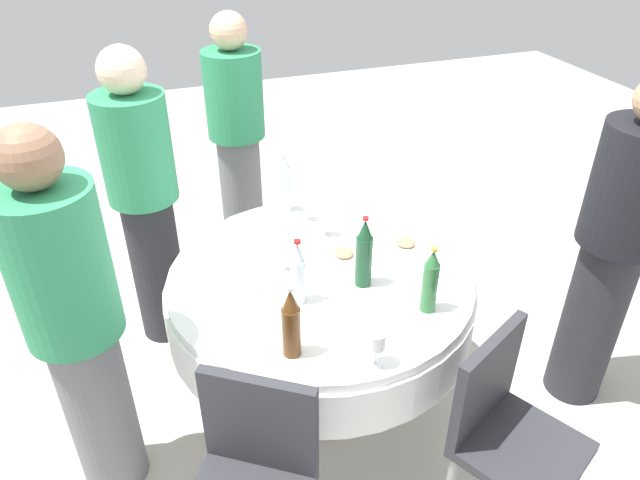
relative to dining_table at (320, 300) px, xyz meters
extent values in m
plane|color=#B7B2A8|center=(0.00, 0.00, -0.59)|extent=(10.00, 10.00, 0.00)
cylinder|color=white|center=(0.00, 0.00, 0.13)|extent=(1.32, 1.32, 0.04)
cylinder|color=white|center=(0.00, 0.00, 0.00)|extent=(1.35, 1.35, 0.22)
cylinder|color=slate|center=(0.00, 0.00, -0.35)|extent=(0.14, 0.14, 0.48)
cylinder|color=slate|center=(0.00, 0.00, -0.58)|extent=(0.56, 0.56, 0.03)
cylinder|color=#2D6B38|center=(0.37, 0.32, 0.26)|extent=(0.06, 0.06, 0.21)
cone|color=#2D6B38|center=(0.37, 0.32, 0.40)|extent=(0.06, 0.06, 0.07)
cylinder|color=gold|center=(0.37, 0.32, 0.44)|extent=(0.03, 0.03, 0.01)
cylinder|color=silver|center=(-0.58, 0.02, 0.27)|extent=(0.06, 0.06, 0.23)
cone|color=silver|center=(-0.58, 0.02, 0.42)|extent=(0.06, 0.06, 0.07)
cylinder|color=silver|center=(-0.58, 0.02, 0.46)|extent=(0.03, 0.03, 0.01)
cylinder|color=silver|center=(0.15, -0.14, 0.25)|extent=(0.06, 0.06, 0.19)
cone|color=silver|center=(0.15, -0.14, 0.39)|extent=(0.06, 0.06, 0.08)
cylinder|color=red|center=(0.15, -0.14, 0.43)|extent=(0.03, 0.03, 0.01)
cylinder|color=#194728|center=(0.13, 0.14, 0.26)|extent=(0.07, 0.07, 0.23)
cone|color=#194728|center=(0.13, 0.14, 0.42)|extent=(0.06, 0.06, 0.08)
cylinder|color=red|center=(0.13, 0.14, 0.47)|extent=(0.03, 0.03, 0.01)
cylinder|color=#593314|center=(0.43, -0.26, 0.25)|extent=(0.07, 0.07, 0.20)
cone|color=#593314|center=(0.43, -0.26, 0.39)|extent=(0.06, 0.06, 0.09)
cylinder|color=silver|center=(0.43, -0.26, 0.44)|extent=(0.03, 0.03, 0.01)
cylinder|color=white|center=(-0.07, -0.14, 0.15)|extent=(0.06, 0.06, 0.00)
cylinder|color=white|center=(-0.07, -0.14, 0.19)|extent=(0.01, 0.01, 0.08)
cylinder|color=white|center=(-0.07, -0.14, 0.27)|extent=(0.06, 0.06, 0.08)
cylinder|color=white|center=(-0.28, 0.12, 0.15)|extent=(0.06, 0.06, 0.00)
cylinder|color=white|center=(-0.28, 0.12, 0.18)|extent=(0.01, 0.01, 0.06)
cylinder|color=white|center=(-0.28, 0.12, 0.25)|extent=(0.06, 0.06, 0.07)
cylinder|color=gold|center=(-0.28, 0.12, 0.23)|extent=(0.05, 0.05, 0.03)
cylinder|color=white|center=(-0.45, 0.09, 0.15)|extent=(0.06, 0.06, 0.00)
cylinder|color=white|center=(-0.45, 0.09, 0.19)|extent=(0.01, 0.01, 0.07)
cylinder|color=white|center=(-0.45, 0.09, 0.26)|extent=(0.06, 0.06, 0.07)
cylinder|color=white|center=(0.58, 0.00, 0.15)|extent=(0.06, 0.06, 0.00)
cylinder|color=white|center=(0.58, 0.00, 0.19)|extent=(0.01, 0.01, 0.08)
cylinder|color=white|center=(0.58, 0.00, 0.26)|extent=(0.07, 0.07, 0.07)
cylinder|color=gold|center=(0.58, 0.00, 0.25)|extent=(0.06, 0.06, 0.03)
cylinder|color=white|center=(-0.08, 0.14, 0.16)|extent=(0.22, 0.22, 0.02)
ellipsoid|color=tan|center=(-0.08, 0.14, 0.18)|extent=(0.10, 0.09, 0.02)
cylinder|color=white|center=(-0.06, 0.44, 0.16)|extent=(0.22, 0.22, 0.02)
ellipsoid|color=tan|center=(-0.06, 0.44, 0.18)|extent=(0.10, 0.09, 0.02)
cylinder|color=white|center=(-0.28, -0.11, 0.16)|extent=(0.25, 0.25, 0.02)
cylinder|color=white|center=(0.00, -0.38, 0.16)|extent=(0.23, 0.23, 0.02)
cube|color=silver|center=(0.31, 0.10, 0.15)|extent=(0.17, 0.08, 0.00)
cylinder|color=slate|center=(0.14, -0.98, -0.19)|extent=(0.26, 0.26, 0.81)
cylinder|color=#2D8C59|center=(0.14, -0.98, 0.51)|extent=(0.34, 0.34, 0.58)
sphere|color=#8C664C|center=(0.14, -0.98, 0.90)|extent=(0.21, 0.21, 0.21)
cylinder|color=#26262B|center=(0.38, 1.21, -0.16)|extent=(0.26, 0.26, 0.87)
cylinder|color=black|center=(0.38, 1.21, 0.54)|extent=(0.34, 0.34, 0.53)
cylinder|color=slate|center=(-1.36, -0.05, -0.17)|extent=(0.26, 0.26, 0.85)
cylinder|color=#2D8C59|center=(-1.36, -0.05, 0.51)|extent=(0.34, 0.34, 0.51)
sphere|color=#D8AD8C|center=(-1.36, -0.05, 0.87)|extent=(0.21, 0.21, 0.21)
cylinder|color=#26262B|center=(-0.75, -0.65, -0.17)|extent=(0.26, 0.26, 0.84)
cylinder|color=#2D8C59|center=(-0.75, -0.65, 0.51)|extent=(0.34, 0.34, 0.52)
sphere|color=beige|center=(-0.75, -0.65, 0.88)|extent=(0.22, 0.22, 0.22)
cube|color=#2D2D33|center=(0.89, 0.46, -0.14)|extent=(0.54, 0.54, 0.04)
cube|color=#2D2D33|center=(0.73, 0.38, 0.07)|extent=(0.22, 0.37, 0.42)
cylinder|color=gray|center=(0.66, 0.53, -0.38)|extent=(0.03, 0.03, 0.43)
cube|color=#2D2D33|center=(0.64, -0.44, 0.07)|extent=(0.26, 0.35, 0.42)
camera|label=1|loc=(1.96, -0.69, 1.65)|focal=33.24mm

